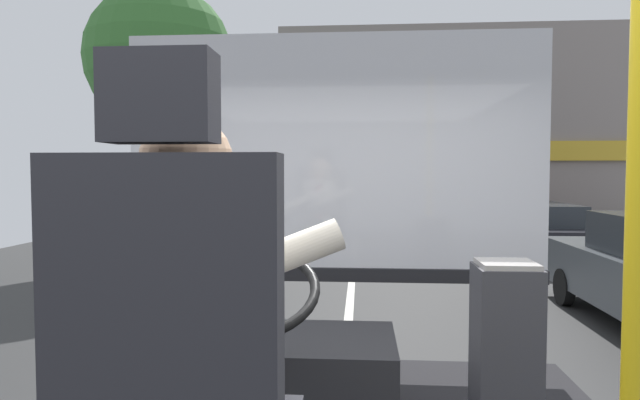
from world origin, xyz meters
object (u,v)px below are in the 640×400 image
object	(u,v)px
bus_driver	(194,314)
fare_box	(505,359)
steering_console	(270,377)
parked_car_red	(488,212)
parked_car_black	(533,230)
handrail_pole	(635,219)

from	to	relation	value
bus_driver	fare_box	size ratio (longest dim) A/B	0.97
steering_console	parked_car_red	bearing A→B (deg)	73.82
bus_driver	parked_car_black	world-z (taller)	bus_driver
handrail_pole	parked_car_black	distance (m)	11.75
bus_driver	steering_console	xyz separation A→B (m)	(-0.00, 1.08, -0.56)
parked_car_black	parked_car_red	xyz separation A→B (m)	(0.02, 4.51, 0.08)
fare_box	parked_car_red	xyz separation A→B (m)	(3.31, 14.90, -0.47)
fare_box	parked_car_red	distance (m)	15.27
bus_driver	handrail_pole	xyz separation A→B (m)	(1.04, 0.06, 0.23)
parked_car_red	parked_car_black	bearing A→B (deg)	-90.30
steering_console	fare_box	distance (m)	0.99
parked_car_red	bus_driver	bearing A→B (deg)	-105.13
steering_console	parked_car_red	size ratio (longest dim) A/B	0.25
fare_box	parked_car_black	world-z (taller)	fare_box
fare_box	parked_car_black	xyz separation A→B (m)	(3.28, 10.39, -0.55)
handrail_pole	parked_car_red	size ratio (longest dim) A/B	0.46
bus_driver	handrail_pole	size ratio (longest dim) A/B	0.37
steering_console	parked_car_black	xyz separation A→B (m)	(4.25, 10.22, -0.39)
fare_box	steering_console	bearing A→B (deg)	170.20
handrail_pole	parked_car_black	size ratio (longest dim) A/B	0.47
parked_car_black	parked_car_red	distance (m)	4.51
steering_console	fare_box	world-z (taller)	steering_console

